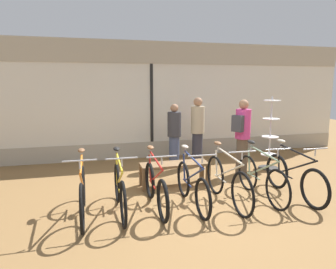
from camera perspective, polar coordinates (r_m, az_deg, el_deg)
ground_plane at (r=5.42m, az=4.43°, el=-12.80°), size 24.00×24.00×0.00m
shop_back_wall at (r=8.35m, az=-3.18°, el=6.72°), size 12.00×0.08×3.20m
bicycle_far_left at (r=4.91m, az=-15.97°, el=-10.66°), size 0.46×1.71×1.04m
bicycle_left at (r=4.94m, az=-9.18°, el=-10.37°), size 0.46×1.68×1.03m
bicycle_center_left at (r=5.05m, az=-2.39°, el=-10.02°), size 0.46×1.67×1.02m
bicycle_center at (r=5.14m, az=4.59°, el=-9.65°), size 0.46×1.65×1.01m
bicycle_center_right at (r=5.33m, az=11.19°, el=-8.75°), size 0.46×1.78×1.05m
bicycle_right at (r=5.70m, az=17.29°, el=-7.90°), size 0.46×1.68×1.03m
bicycle_far_right at (r=5.97m, az=22.82°, el=-7.52°), size 0.46×1.75×1.03m
accessory_rack at (r=7.70m, az=18.85°, el=-0.90°), size 0.48×0.48×1.77m
display_bench at (r=6.14m, az=1.29°, el=-6.23°), size 1.40×0.44×0.47m
customer_near_rack at (r=7.46m, az=1.20°, el=0.06°), size 0.41×0.41×1.57m
customer_by_window at (r=7.53m, az=5.65°, el=0.80°), size 0.46×0.46×1.73m
customer_mid_floor at (r=6.97m, az=13.95°, el=-0.03°), size 0.56×0.50×1.72m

